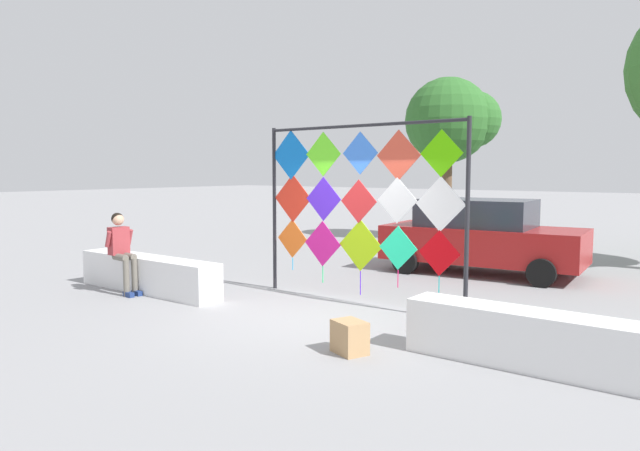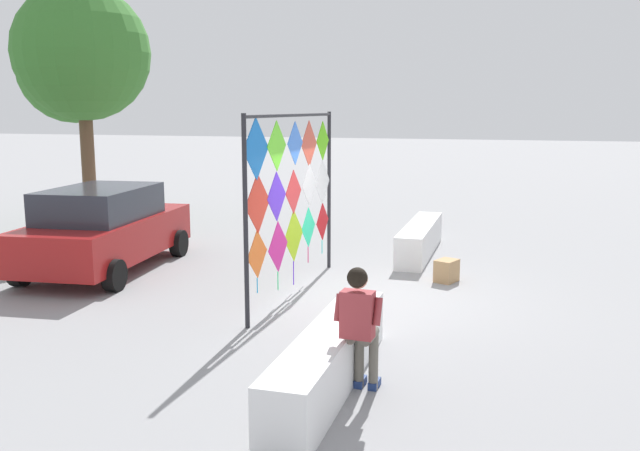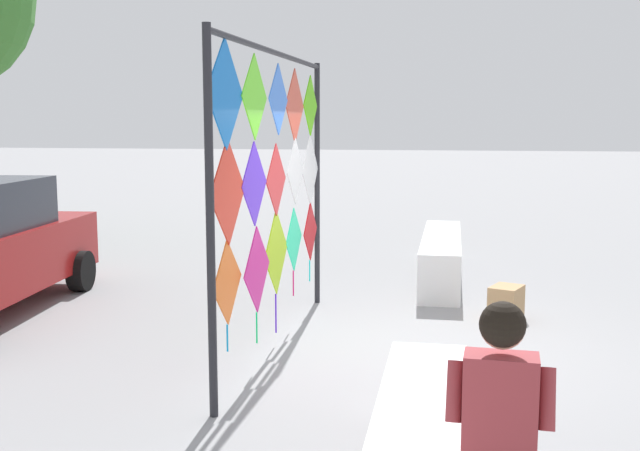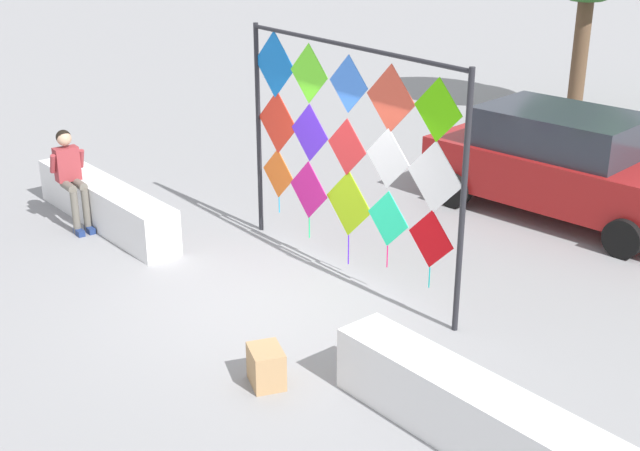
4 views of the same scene
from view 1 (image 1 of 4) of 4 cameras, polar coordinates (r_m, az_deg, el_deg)
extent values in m
plane|color=gray|center=(9.44, -0.58, -8.88)|extent=(120.00, 120.00, 0.00)
cube|color=white|center=(11.81, -16.25, -4.52)|extent=(3.55, 0.56, 0.68)
cube|color=white|center=(7.39, 21.75, -10.57)|extent=(3.55, 0.56, 0.68)
cylinder|color=#232328|center=(11.56, -4.41, 1.59)|extent=(0.07, 0.07, 3.13)
cylinder|color=#232328|center=(9.26, 14.00, 0.51)|extent=(0.07, 0.07, 3.13)
cylinder|color=#232328|center=(10.28, 3.82, 9.58)|extent=(4.04, 0.18, 0.06)
cube|color=orange|center=(11.32, -2.69, -1.27)|extent=(0.74, 0.04, 0.74)
cylinder|color=#169FE5|center=(11.40, -2.64, -3.71)|extent=(0.02, 0.02, 0.24)
cube|color=#D01982|center=(10.81, 0.24, -1.76)|extent=(0.83, 0.04, 0.83)
cylinder|color=#16E56F|center=(10.90, 0.28, -4.73)|extent=(0.02, 0.02, 0.31)
cube|color=#A3D511|center=(10.33, 3.91, -1.93)|extent=(0.91, 0.04, 0.91)
cylinder|color=#4B16E5|center=(10.45, 3.92, -5.55)|extent=(0.02, 0.02, 0.43)
cube|color=#21F8A9|center=(9.91, 7.53, -2.16)|extent=(0.74, 0.04, 0.74)
cylinder|color=#E51663|center=(10.00, 7.52, -5.10)|extent=(0.02, 0.02, 0.30)
cube|color=red|center=(9.51, 11.43, -2.62)|extent=(0.73, 0.04, 0.73)
cylinder|color=#16E5DE|center=(9.60, 11.40, -5.59)|extent=(0.02, 0.02, 0.27)
cube|color=red|center=(11.24, -2.64, 2.64)|extent=(0.91, 0.04, 0.91)
cube|color=#5425E8|center=(10.75, 0.34, 2.58)|extent=(0.80, 0.04, 0.80)
cube|color=red|center=(10.27, 3.74, 2.34)|extent=(0.76, 0.04, 0.76)
cube|color=white|center=(9.82, 7.44, 2.41)|extent=(0.76, 0.04, 0.76)
cube|color=white|center=(9.44, 11.53, 2.02)|extent=(0.87, 0.04, 0.87)
cube|color=blue|center=(11.25, -2.82, 6.80)|extent=(0.93, 0.04, 0.93)
cube|color=#68F327|center=(10.73, 0.31, 6.90)|extent=(0.80, 0.04, 0.80)
cube|color=#3C7FF7|center=(10.22, 3.89, 6.98)|extent=(0.73, 0.04, 0.73)
cube|color=#DD4A34|center=(9.81, 7.57, 6.72)|extent=(0.84, 0.04, 0.84)
cylinder|color=#16CAE5|center=(9.82, 7.56, 3.22)|extent=(0.02, 0.02, 0.36)
cube|color=#53D205|center=(9.42, 11.62, 6.83)|extent=(0.74, 0.04, 0.74)
cylinder|color=#9616E5|center=(9.43, 11.59, 3.85)|extent=(0.02, 0.02, 0.24)
cylinder|color=#666056|center=(11.48, -18.16, -4.85)|extent=(0.11, 0.11, 0.68)
cylinder|color=#666056|center=(11.58, -18.69, -2.93)|extent=(0.38, 0.15, 0.13)
cube|color=navy|center=(11.49, -17.97, -6.34)|extent=(0.25, 0.12, 0.09)
cylinder|color=#666056|center=(11.57, -17.44, -4.76)|extent=(0.11, 0.11, 0.68)
cylinder|color=#666056|center=(11.67, -17.97, -2.85)|extent=(0.38, 0.15, 0.13)
cube|color=navy|center=(11.57, -17.24, -6.23)|extent=(0.25, 0.12, 0.09)
cube|color=#993338|center=(11.75, -18.83, -1.40)|extent=(0.22, 0.37, 0.52)
sphere|color=tan|center=(11.71, -18.89, 0.55)|extent=(0.22, 0.22, 0.22)
sphere|color=black|center=(11.73, -18.94, 0.63)|extent=(0.22, 0.22, 0.22)
cylinder|color=#993338|center=(11.62, -19.73, -1.25)|extent=(0.18, 0.09, 0.31)
cylinder|color=#993338|center=(11.84, -17.87, -1.08)|extent=(0.18, 0.09, 0.31)
cube|color=maroon|center=(13.77, 15.40, -1.72)|extent=(4.47, 2.25, 0.77)
cube|color=#282D38|center=(13.75, 14.86, 1.19)|extent=(2.56, 1.85, 0.62)
cylinder|color=black|center=(14.39, 22.03, -3.17)|extent=(0.59, 0.28, 0.58)
cylinder|color=black|center=(12.59, 20.58, -4.29)|extent=(0.59, 0.28, 0.58)
cylinder|color=black|center=(15.15, 11.04, -2.46)|extent=(0.59, 0.28, 0.58)
cylinder|color=black|center=(13.46, 8.23, -3.40)|extent=(0.59, 0.28, 0.58)
cube|color=tan|center=(7.64, 2.88, -10.69)|extent=(0.52, 0.47, 0.42)
cylinder|color=brown|center=(20.10, 12.08, 3.06)|extent=(0.35, 0.35, 3.13)
sphere|color=#2D6628|center=(20.15, 12.21, 9.90)|extent=(2.79, 2.79, 2.79)
sphere|color=#2D6628|center=(20.34, 14.47, 9.87)|extent=(1.87, 1.87, 1.87)
sphere|color=#2D6628|center=(19.95, 12.91, 10.27)|extent=(1.94, 1.94, 1.94)
sphere|color=#2D6628|center=(20.56, 13.23, 10.81)|extent=(1.46, 1.46, 1.46)
camera|label=2|loc=(17.32, -36.46, 7.24)|focal=37.97mm
camera|label=3|loc=(14.95, -26.00, 4.99)|focal=42.49mm
camera|label=4|loc=(3.62, 95.02, 44.51)|focal=47.12mm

